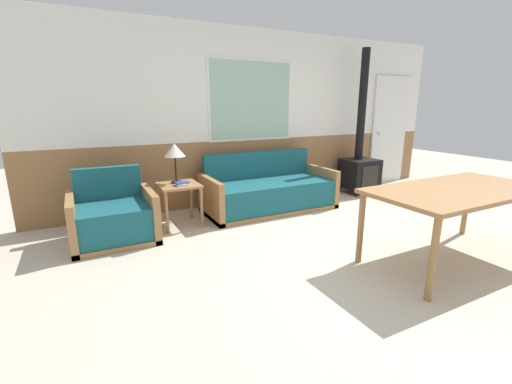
% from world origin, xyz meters
% --- Properties ---
extents(ground_plane, '(16.00, 16.00, 0.00)m').
position_xyz_m(ground_plane, '(0.00, 0.00, 0.00)').
color(ground_plane, beige).
extents(wall_back, '(7.20, 0.09, 2.70)m').
position_xyz_m(wall_back, '(-0.01, 2.63, 1.36)').
color(wall_back, '#996B42').
rests_on(wall_back, ground_plane).
extents(couch, '(1.98, 0.86, 0.85)m').
position_xyz_m(couch, '(-0.28, 2.00, 0.26)').
color(couch, '#9E7042').
rests_on(couch, ground_plane).
extents(armchair, '(0.93, 0.81, 0.83)m').
position_xyz_m(armchair, '(-2.51, 1.78, 0.26)').
color(armchair, '#9E7042').
rests_on(armchair, ground_plane).
extents(side_table, '(0.51, 0.51, 0.56)m').
position_xyz_m(side_table, '(-1.68, 1.93, 0.46)').
color(side_table, '#9E7042').
rests_on(side_table, ground_plane).
extents(table_lamp, '(0.27, 0.27, 0.52)m').
position_xyz_m(table_lamp, '(-1.68, 2.02, 0.98)').
color(table_lamp, black).
rests_on(table_lamp, side_table).
extents(book_stack, '(0.18, 0.16, 0.04)m').
position_xyz_m(book_stack, '(-1.66, 1.84, 0.58)').
color(book_stack, white).
rests_on(book_stack, side_table).
extents(dining_table, '(1.85, 0.92, 0.77)m').
position_xyz_m(dining_table, '(0.50, -0.40, 0.70)').
color(dining_table, '#9E7042').
rests_on(dining_table, ground_plane).
extents(wood_stove, '(0.60, 0.53, 2.48)m').
position_xyz_m(wood_stove, '(1.68, 2.16, 0.58)').
color(wood_stove, black).
rests_on(wood_stove, ground_plane).
extents(entry_door, '(0.91, 0.09, 2.10)m').
position_xyz_m(entry_door, '(2.81, 2.57, 1.05)').
color(entry_door, white).
rests_on(entry_door, ground_plane).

